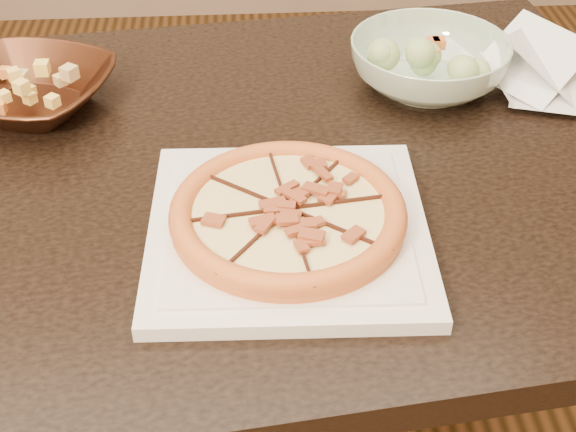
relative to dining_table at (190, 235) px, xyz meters
name	(u,v)px	position (x,y,z in m)	size (l,w,h in m)	color
dining_table	(190,235)	(0.00, 0.00, 0.00)	(1.37, 0.97, 0.75)	black
plate	(288,229)	(0.12, -0.15, 0.12)	(0.32, 0.32, 0.02)	white
pizza	(288,213)	(0.12, -0.15, 0.15)	(0.26, 0.26, 0.03)	#CD622C
bronze_bowl	(29,91)	(-0.22, 0.16, 0.14)	(0.22, 0.22, 0.05)	#492718
mixed_dish	(22,64)	(-0.22, 0.16, 0.18)	(0.10, 0.11, 0.03)	tan
salad_bowl	(429,64)	(0.35, 0.18, 0.15)	(0.23, 0.23, 0.07)	#B1D0BD
salad	(432,30)	(0.35, 0.18, 0.20)	(0.09, 0.12, 0.04)	#CDDC8F
cling_film	(543,76)	(0.51, 0.16, 0.14)	(0.15, 0.12, 0.05)	white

